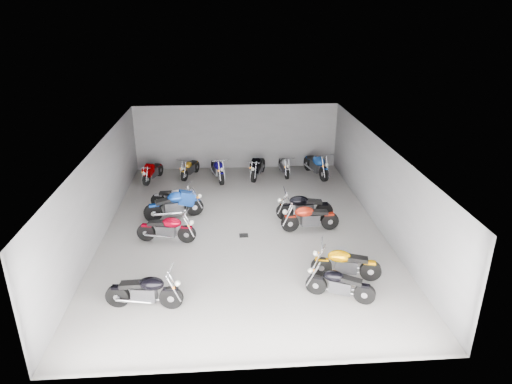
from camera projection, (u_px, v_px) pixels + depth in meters
ground at (243, 229)px, 16.82m from camera, size 14.00×14.00×0.00m
wall_back at (237, 137)px, 22.68m from camera, size 10.00×0.10×3.20m
wall_left at (100, 193)px, 15.89m from camera, size 0.10×14.00×3.20m
wall_right at (380, 185)px, 16.54m from camera, size 0.10×14.00×3.20m
ceiling at (242, 145)px, 15.60m from camera, size 10.00×14.00×0.04m
drain_grate at (244, 235)px, 16.35m from camera, size 0.32×0.32×0.01m
motorcycle_left_a at (145, 291)px, 12.29m from camera, size 2.13×0.49×0.93m
motorcycle_left_d at (167, 229)px, 15.76m from camera, size 2.08×0.53×0.92m
motorcycle_left_e at (175, 205)px, 17.50m from camera, size 2.26×0.80×1.02m
motorcycle_left_f at (174, 197)px, 18.46m from camera, size 1.87×0.49×0.82m
motorcycle_right_a at (339, 284)px, 12.68m from camera, size 1.85×0.90×0.86m
motorcycle_right_b at (345, 264)px, 13.62m from camera, size 2.07×0.61×0.92m
motorcycle_right_d at (309, 218)px, 16.55m from camera, size 2.14×0.45×0.94m
motorcycle_right_e at (304, 207)px, 17.42m from camera, size 2.19×0.43×0.96m
motorcycle_back_a at (153, 172)px, 21.32m from camera, size 0.74×1.85×0.84m
motorcycle_back_b at (190, 168)px, 21.83m from camera, size 0.80×1.77×0.82m
motorcycle_back_c at (218, 169)px, 21.46m from camera, size 0.67×2.14×0.95m
motorcycle_back_d at (258, 167)px, 21.75m from camera, size 0.84×2.08×0.95m
motorcycle_back_e at (284, 166)px, 22.11m from camera, size 0.42×1.89×0.83m
motorcycle_back_f at (316, 165)px, 21.89m from camera, size 0.81×2.30×1.03m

